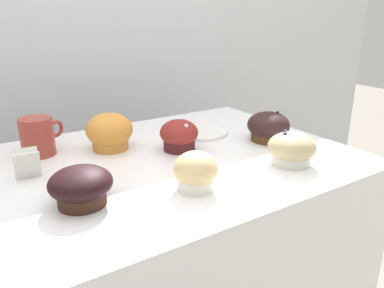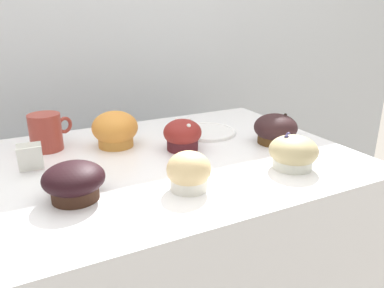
# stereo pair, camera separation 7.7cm
# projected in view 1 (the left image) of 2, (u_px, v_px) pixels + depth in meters

# --- Properties ---
(wall_back) EXTENTS (3.20, 0.10, 1.80)m
(wall_back) POSITION_uv_depth(u_px,v_px,m) (69.00, 121.00, 1.34)
(wall_back) COLOR silver
(wall_back) RESTS_ON ground
(muffin_front_center) EXTENTS (0.11, 0.11, 0.08)m
(muffin_front_center) POSITION_uv_depth(u_px,v_px,m) (292.00, 149.00, 0.83)
(muffin_front_center) COLOR silver
(muffin_front_center) RESTS_ON display_counter
(muffin_back_left) EXTENTS (0.12, 0.12, 0.09)m
(muffin_back_left) POSITION_uv_depth(u_px,v_px,m) (110.00, 132.00, 0.93)
(muffin_back_left) COLOR #C58337
(muffin_back_left) RESTS_ON display_counter
(muffin_back_right) EXTENTS (0.09, 0.09, 0.08)m
(muffin_back_right) POSITION_uv_depth(u_px,v_px,m) (196.00, 172.00, 0.71)
(muffin_back_right) COLOR silver
(muffin_back_right) RESTS_ON display_counter
(muffin_front_left) EXTENTS (0.11, 0.11, 0.07)m
(muffin_front_left) POSITION_uv_depth(u_px,v_px,m) (81.00, 186.00, 0.66)
(muffin_front_left) COLOR #392116
(muffin_front_left) RESTS_ON display_counter
(muffin_front_right) EXTENTS (0.09, 0.09, 0.08)m
(muffin_front_right) POSITION_uv_depth(u_px,v_px,m) (179.00, 135.00, 0.92)
(muffin_front_right) COLOR #46181E
(muffin_front_right) RESTS_ON display_counter
(muffin_back_center) EXTENTS (0.11, 0.11, 0.08)m
(muffin_back_center) POSITION_uv_depth(u_px,v_px,m) (268.00, 127.00, 0.99)
(muffin_back_center) COLOR #492E15
(muffin_back_center) RESTS_ON display_counter
(coffee_cup) EXTENTS (0.11, 0.08, 0.09)m
(coffee_cup) POSITION_uv_depth(u_px,v_px,m) (38.00, 136.00, 0.89)
(coffee_cup) COLOR #99382D
(coffee_cup) RESTS_ON display_counter
(serving_plate) EXTENTS (0.16, 0.16, 0.01)m
(serving_plate) POSITION_uv_depth(u_px,v_px,m) (199.00, 131.00, 1.06)
(serving_plate) COLOR white
(serving_plate) RESTS_ON display_counter
(price_card) EXTENTS (0.05, 0.04, 0.06)m
(price_card) POSITION_uv_depth(u_px,v_px,m) (27.00, 164.00, 0.76)
(price_card) COLOR white
(price_card) RESTS_ON display_counter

